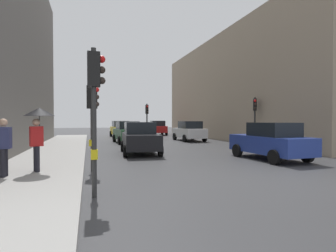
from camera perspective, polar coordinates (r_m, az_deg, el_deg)
ground_plane at (r=9.32m, az=22.53°, el=-10.52°), size 120.00×120.00×0.00m
sidewalk_kerb at (r=13.37m, az=-23.61°, el=-6.60°), size 3.18×40.00×0.16m
building_facade_right at (r=30.36m, az=19.59°, el=6.95°), size 12.00×27.31×9.84m
traffic_light_near_right at (r=10.44m, az=-15.22°, el=3.12°), size 0.44×0.37×3.24m
traffic_light_near_left at (r=7.00m, az=-14.80°, el=6.26°), size 0.43×0.25×3.63m
traffic_light_far_median at (r=25.97m, az=-4.34°, el=2.27°), size 0.25×0.43×3.38m
traffic_light_mid_street at (r=20.44m, az=17.43°, el=2.66°), size 0.36×0.45×3.47m
car_red_sedan at (r=34.67m, az=-2.22°, el=-0.37°), size 2.24×4.31×1.76m
car_blue_van at (r=14.03m, az=20.36°, el=-2.93°), size 2.24×4.31×1.76m
car_dark_suv at (r=15.64m, az=-5.77°, el=-2.43°), size 2.24×4.31×1.76m
car_yellow_taxi at (r=30.51m, az=-9.69°, el=-0.62°), size 2.18×4.28×1.76m
car_white_compact at (r=24.87m, az=4.39°, el=-1.04°), size 2.07×4.23×1.76m
car_green_estate at (r=22.92m, az=-8.29°, el=-1.25°), size 2.22×4.30×1.76m
pedestrian_with_umbrella at (r=10.25m, az=-25.08°, el=0.88°), size 1.00×1.00×2.14m
pedestrian_with_grey_backpack at (r=9.82m, az=-30.96°, el=-3.16°), size 0.62×0.36×1.77m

